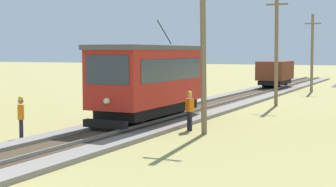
{
  "coord_description": "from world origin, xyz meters",
  "views": [
    {
      "loc": [
        11.66,
        -8.98,
        3.54
      ],
      "look_at": [
        0.02,
        16.04,
        1.33
      ],
      "focal_mm": 56.48,
      "sensor_mm": 36.0,
      "label": 1
    }
  ],
  "objects_px": {
    "red_tram": "(150,79)",
    "track_worker": "(21,116)",
    "freight_car": "(275,73)",
    "utility_pole_near_tram": "(203,42)",
    "second_worker": "(190,109)",
    "utility_pole_mid": "(276,47)",
    "utility_pole_far": "(312,52)"
  },
  "relations": [
    {
      "from": "red_tram",
      "to": "track_worker",
      "type": "height_order",
      "value": "red_tram"
    },
    {
      "from": "freight_car",
      "to": "utility_pole_near_tram",
      "type": "distance_m",
      "value": 28.24
    },
    {
      "from": "second_worker",
      "to": "utility_pole_near_tram",
      "type": "bearing_deg",
      "value": -94.43
    },
    {
      "from": "utility_pole_mid",
      "to": "second_worker",
      "type": "relative_size",
      "value": 4.17
    },
    {
      "from": "freight_car",
      "to": "utility_pole_mid",
      "type": "bearing_deg",
      "value": -76.35
    },
    {
      "from": "red_tram",
      "to": "utility_pole_near_tram",
      "type": "bearing_deg",
      "value": -31.22
    },
    {
      "from": "freight_car",
      "to": "utility_pole_mid",
      "type": "distance_m",
      "value": 15.48
    },
    {
      "from": "utility_pole_near_tram",
      "to": "utility_pole_far",
      "type": "distance_m",
      "value": 26.21
    },
    {
      "from": "utility_pole_near_tram",
      "to": "utility_pole_far",
      "type": "height_order",
      "value": "utility_pole_near_tram"
    },
    {
      "from": "utility_pole_near_tram",
      "to": "utility_pole_far",
      "type": "relative_size",
      "value": 1.14
    },
    {
      "from": "track_worker",
      "to": "utility_pole_far",
      "type": "bearing_deg",
      "value": -138.68
    },
    {
      "from": "red_tram",
      "to": "utility_pole_far",
      "type": "height_order",
      "value": "utility_pole_far"
    },
    {
      "from": "track_worker",
      "to": "second_worker",
      "type": "height_order",
      "value": "same"
    },
    {
      "from": "utility_pole_mid",
      "to": "utility_pole_far",
      "type": "distance_m",
      "value": 13.18
    },
    {
      "from": "utility_pole_mid",
      "to": "utility_pole_near_tram",
      "type": "bearing_deg",
      "value": -90.0
    },
    {
      "from": "freight_car",
      "to": "utility_pole_far",
      "type": "bearing_deg",
      "value": -25.19
    },
    {
      "from": "track_worker",
      "to": "second_worker",
      "type": "xyz_separation_m",
      "value": [
        5.0,
        5.31,
        0.0
      ]
    },
    {
      "from": "utility_pole_near_tram",
      "to": "utility_pole_far",
      "type": "xyz_separation_m",
      "value": [
        0.0,
        26.2,
        -0.46
      ]
    },
    {
      "from": "red_tram",
      "to": "freight_car",
      "type": "distance_m",
      "value": 25.72
    },
    {
      "from": "red_tram",
      "to": "utility_pole_near_tram",
      "type": "height_order",
      "value": "utility_pole_near_tram"
    },
    {
      "from": "utility_pole_near_tram",
      "to": "freight_car",
      "type": "bearing_deg",
      "value": 97.38
    },
    {
      "from": "utility_pole_mid",
      "to": "track_worker",
      "type": "height_order",
      "value": "utility_pole_mid"
    },
    {
      "from": "second_worker",
      "to": "utility_pole_mid",
      "type": "bearing_deg",
      "value": 32.15
    },
    {
      "from": "utility_pole_near_tram",
      "to": "utility_pole_mid",
      "type": "height_order",
      "value": "utility_pole_near_tram"
    },
    {
      "from": "red_tram",
      "to": "utility_pole_mid",
      "type": "bearing_deg",
      "value": 71.56
    },
    {
      "from": "utility_pole_far",
      "to": "red_tram",
      "type": "bearing_deg",
      "value": -98.55
    },
    {
      "from": "red_tram",
      "to": "utility_pole_far",
      "type": "relative_size",
      "value": 1.26
    },
    {
      "from": "freight_car",
      "to": "utility_pole_far",
      "type": "height_order",
      "value": "utility_pole_far"
    },
    {
      "from": "red_tram",
      "to": "utility_pole_mid",
      "type": "distance_m",
      "value": 11.53
    },
    {
      "from": "utility_pole_mid",
      "to": "second_worker",
      "type": "bearing_deg",
      "value": -94.46
    },
    {
      "from": "red_tram",
      "to": "track_worker",
      "type": "relative_size",
      "value": 4.79
    },
    {
      "from": "utility_pole_mid",
      "to": "utility_pole_far",
      "type": "xyz_separation_m",
      "value": [
        0.0,
        13.18,
        -0.34
      ]
    }
  ]
}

